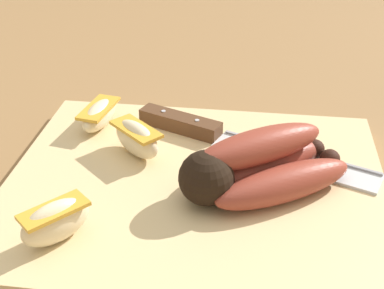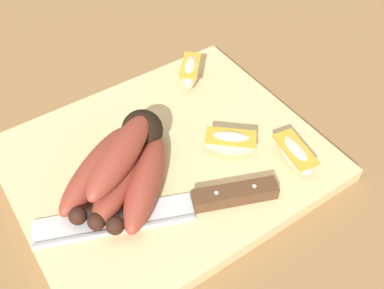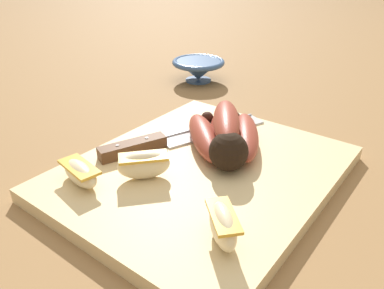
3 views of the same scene
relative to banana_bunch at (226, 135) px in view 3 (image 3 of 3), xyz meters
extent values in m
plane|color=olive|center=(-0.05, 0.01, -0.04)|extent=(6.00, 6.00, 0.00)
cube|color=#DBBC84|center=(-0.06, 0.00, -0.03)|extent=(0.38, 0.32, 0.02)
sphere|color=black|center=(-0.04, -0.03, 0.00)|extent=(0.05, 0.05, 0.05)
ellipsoid|color=brown|center=(0.03, -0.02, -0.01)|extent=(0.14, 0.11, 0.03)
sphere|color=black|center=(0.07, 0.03, -0.01)|extent=(0.02, 0.02, 0.02)
ellipsoid|color=brown|center=(0.01, 0.01, -0.01)|extent=(0.14, 0.12, 0.03)
sphere|color=black|center=(0.06, 0.05, -0.01)|extent=(0.02, 0.02, 0.02)
ellipsoid|color=brown|center=(-0.01, 0.03, -0.01)|extent=(0.13, 0.13, 0.03)
sphere|color=black|center=(0.04, 0.06, -0.01)|extent=(0.02, 0.02, 0.02)
ellipsoid|color=brown|center=(0.00, 0.00, 0.02)|extent=(0.14, 0.11, 0.04)
cube|color=silver|center=(0.04, 0.05, -0.02)|extent=(0.18, 0.10, 0.00)
cube|color=#99999E|center=(0.05, 0.06, -0.02)|extent=(0.16, 0.07, 0.00)
cube|color=#51331E|center=(-0.09, 0.10, -0.02)|extent=(0.10, 0.06, 0.02)
cylinder|color=#B2B2B7|center=(-0.11, 0.11, -0.01)|extent=(0.01, 0.01, 0.00)
cylinder|color=#B2B2B7|center=(-0.07, 0.09, -0.01)|extent=(0.00, 0.01, 0.00)
ellipsoid|color=beige|center=(-0.19, 0.10, -0.01)|extent=(0.04, 0.07, 0.03)
cube|color=gold|center=(-0.19, 0.10, 0.00)|extent=(0.04, 0.07, 0.00)
ellipsoid|color=beige|center=(-0.17, -0.10, 0.00)|extent=(0.06, 0.06, 0.04)
cube|color=gold|center=(-0.17, -0.10, 0.01)|extent=(0.06, 0.06, 0.00)
ellipsoid|color=beige|center=(-0.13, 0.04, -0.01)|extent=(0.07, 0.06, 0.04)
cube|color=gold|center=(-0.13, 0.04, 0.01)|extent=(0.06, 0.06, 0.00)
cylinder|color=#385684|center=(0.28, 0.25, -0.04)|extent=(0.06, 0.06, 0.01)
torus|color=#385684|center=(0.28, 0.25, 0.00)|extent=(0.12, 0.12, 0.01)
cone|color=#385684|center=(0.28, 0.25, -0.02)|extent=(0.10, 0.10, 0.05)
camera|label=1|loc=(-0.01, -0.44, 0.29)|focal=50.15mm
camera|label=2|loc=(0.12, 0.32, 0.40)|focal=40.85mm
camera|label=3|loc=(-0.42, -0.26, 0.24)|focal=35.17mm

